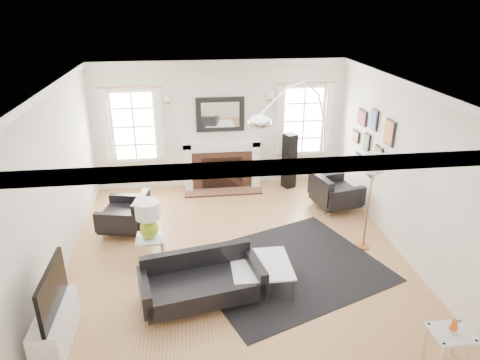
{
  "coord_description": "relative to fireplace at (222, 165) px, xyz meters",
  "views": [
    {
      "loc": [
        -0.71,
        -6.07,
        3.99
      ],
      "look_at": [
        0.1,
        0.3,
        1.23
      ],
      "focal_mm": 32.0,
      "sensor_mm": 36.0,
      "label": 1
    }
  ],
  "objects": [
    {
      "name": "floor",
      "position": [
        0.0,
        -2.79,
        -0.54
      ],
      "size": [
        6.0,
        6.0,
        0.0
      ],
      "primitive_type": "plane",
      "color": "#A66D45",
      "rests_on": "ground"
    },
    {
      "name": "back_wall",
      "position": [
        0.0,
        0.21,
        0.86
      ],
      "size": [
        5.5,
        0.04,
        2.8
      ],
      "primitive_type": "cube",
      "color": "silver",
      "rests_on": "floor"
    },
    {
      "name": "front_wall",
      "position": [
        0.0,
        -5.79,
        0.86
      ],
      "size": [
        5.5,
        0.04,
        2.8
      ],
      "primitive_type": "cube",
      "color": "silver",
      "rests_on": "floor"
    },
    {
      "name": "left_wall",
      "position": [
        -2.75,
        -2.79,
        0.86
      ],
      "size": [
        0.04,
        6.0,
        2.8
      ],
      "primitive_type": "cube",
      "color": "silver",
      "rests_on": "floor"
    },
    {
      "name": "right_wall",
      "position": [
        2.75,
        -2.79,
        0.86
      ],
      "size": [
        0.04,
        6.0,
        2.8
      ],
      "primitive_type": "cube",
      "color": "silver",
      "rests_on": "floor"
    },
    {
      "name": "ceiling",
      "position": [
        0.0,
        -2.79,
        2.26
      ],
      "size": [
        5.5,
        6.0,
        0.02
      ],
      "primitive_type": "cube",
      "color": "white",
      "rests_on": "back_wall"
    },
    {
      "name": "crown_molding",
      "position": [
        0.0,
        -2.79,
        2.2
      ],
      "size": [
        5.5,
        6.0,
        0.12
      ],
      "primitive_type": "cube",
      "color": "white",
      "rests_on": "back_wall"
    },
    {
      "name": "fireplace",
      "position": [
        0.0,
        0.0,
        0.0
      ],
      "size": [
        1.7,
        0.69,
        1.11
      ],
      "color": "white",
      "rests_on": "floor"
    },
    {
      "name": "mantel_mirror",
      "position": [
        0.0,
        0.16,
        1.11
      ],
      "size": [
        1.05,
        0.07,
        0.75
      ],
      "color": "black",
      "rests_on": "back_wall"
    },
    {
      "name": "window_left",
      "position": [
        -1.85,
        0.16,
        0.92
      ],
      "size": [
        1.24,
        0.15,
        1.62
      ],
      "color": "white",
      "rests_on": "back_wall"
    },
    {
      "name": "window_right",
      "position": [
        1.85,
        0.16,
        0.92
      ],
      "size": [
        1.24,
        0.15,
        1.62
      ],
      "color": "white",
      "rests_on": "back_wall"
    },
    {
      "name": "gallery_wall",
      "position": [
        2.72,
        -1.5,
        0.99
      ],
      "size": [
        0.04,
        1.73,
        1.29
      ],
      "color": "black",
      "rests_on": "right_wall"
    },
    {
      "name": "tv_unit",
      "position": [
        -2.44,
        -4.49,
        -0.21
      ],
      "size": [
        0.35,
        1.0,
        1.09
      ],
      "color": "white",
      "rests_on": "floor"
    },
    {
      "name": "area_rug",
      "position": [
        0.78,
        -3.26,
        -0.54
      ],
      "size": [
        3.45,
        3.18,
        0.01
      ],
      "primitive_type": "cube",
      "rotation": [
        0.0,
        0.0,
        0.37
      ],
      "color": "black",
      "rests_on": "floor"
    },
    {
      "name": "sofa",
      "position": [
        -0.63,
        -3.87,
        -0.24
      ],
      "size": [
        1.82,
        1.09,
        0.56
      ],
      "color": "black",
      "rests_on": "floor"
    },
    {
      "name": "armchair_left",
      "position": [
        -1.89,
        -1.77,
        -0.21
      ],
      "size": [
        0.95,
        1.02,
        0.59
      ],
      "color": "black",
      "rests_on": "floor"
    },
    {
      "name": "armchair_right",
      "position": [
        2.14,
        -1.33,
        -0.2
      ],
      "size": [
        0.99,
        1.06,
        0.62
      ],
      "color": "black",
      "rests_on": "floor"
    },
    {
      "name": "coffee_table",
      "position": [
        0.25,
        -3.68,
        -0.18
      ],
      "size": [
        0.88,
        0.88,
        0.39
      ],
      "color": "silver",
      "rests_on": "floor"
    },
    {
      "name": "side_table_left",
      "position": [
        -1.39,
        -2.87,
        -0.16
      ],
      "size": [
        0.44,
        0.44,
        0.48
      ],
      "color": "silver",
      "rests_on": "floor"
    },
    {
      "name": "nesting_table",
      "position": [
        2.14,
        -5.44,
        -0.15
      ],
      "size": [
        0.46,
        0.39,
        0.51
      ],
      "color": "silver",
      "rests_on": "floor"
    },
    {
      "name": "gourd_lamp",
      "position": [
        -1.39,
        -2.87,
        0.3
      ],
      "size": [
        0.39,
        0.39,
        0.63
      ],
      "color": "#99BA17",
      "rests_on": "side_table_left"
    },
    {
      "name": "orange_vase",
      "position": [
        2.14,
        -5.44,
        0.06
      ],
      "size": [
        0.1,
        0.1,
        0.16
      ],
      "color": "#C24C18",
      "rests_on": "nesting_table"
    },
    {
      "name": "arc_floor_lamp",
      "position": [
        1.22,
        -1.65,
        0.94
      ],
      "size": [
        1.93,
        1.79,
        2.74
      ],
      "color": "silver",
      "rests_on": "floor"
    },
    {
      "name": "stick_floor_lamp",
      "position": [
        2.2,
        -2.84,
        0.93
      ],
      "size": [
        0.35,
        0.35,
        1.7
      ],
      "color": "#BC7941",
      "rests_on": "floor"
    },
    {
      "name": "speaker_tower",
      "position": [
        1.5,
        -0.14,
        0.08
      ],
      "size": [
        0.33,
        0.33,
        1.24
      ],
      "primitive_type": "cube",
      "rotation": [
        0.0,
        0.0,
        0.41
      ],
      "color": "black",
      "rests_on": "floor"
    }
  ]
}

